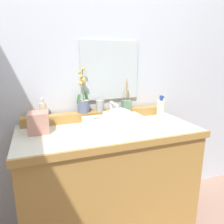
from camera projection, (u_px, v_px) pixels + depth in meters
The scene contains 12 objects.
wall_back at pixel (92, 51), 1.72m from camera, with size 3.13×0.20×2.77m, color silver.
vanity_cabinet at pixel (108, 182), 1.59m from camera, with size 1.24×0.60×0.86m.
back_ledge at pixel (99, 115), 1.69m from camera, with size 1.16×0.10×0.07m, color #A87B3C.
sink_basin at pixel (119, 126), 1.45m from camera, with size 0.43×0.38×0.29m.
soap_bar at pixel (97, 117), 1.51m from camera, with size 0.07×0.04×0.02m, color beige.
potted_plant at pixel (83, 102), 1.63m from camera, with size 0.11×0.11×0.34m.
soap_dispenser at pixel (43, 109), 1.52m from camera, with size 0.05×0.05×0.13m.
tumbler_cup at pixel (100, 106), 1.66m from camera, with size 0.06×0.06×0.09m, color #999894.
reed_diffuser at pixel (126, 104), 1.74m from camera, with size 0.08×0.10×0.25m.
lotion_bottle at pixel (161, 109), 1.67m from camera, with size 0.06×0.07×0.19m.
tissue_box at pixel (39, 122), 1.38m from camera, with size 0.13×0.13×0.14m, color tan.
mirror at pixel (110, 71), 1.69m from camera, with size 0.48×0.02×0.46m, color silver.
Camera 1 is at (-0.45, -1.33, 1.34)m, focal length 33.90 mm.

